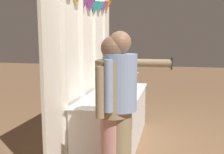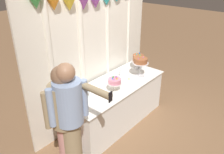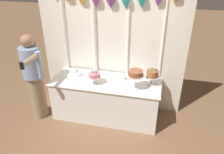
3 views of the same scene
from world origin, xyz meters
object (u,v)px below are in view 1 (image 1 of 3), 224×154
(cake_display_leftmost, at_px, (122,85))
(tealight_far_left, at_px, (126,100))
(cake_display_rightmost, at_px, (120,74))
(guest_man_pink_jacket, at_px, (120,107))
(tealight_near_left, at_px, (124,89))
(cake_display_center, at_px, (130,71))
(wine_glass, at_px, (101,94))
(cake_table, at_px, (115,118))
(guest_girl_blue_dress, at_px, (113,109))
(flower_vase, at_px, (112,85))

(cake_display_leftmost, bearing_deg, tealight_far_left, -158.71)
(cake_display_rightmost, bearing_deg, cake_display_leftmost, -167.27)
(guest_man_pink_jacket, bearing_deg, tealight_near_left, 8.87)
(guest_man_pink_jacket, bearing_deg, cake_display_center, 5.73)
(tealight_far_left, bearing_deg, cake_display_leftmost, 21.29)
(cake_display_leftmost, height_order, cake_display_rightmost, cake_display_rightmost)
(tealight_near_left, bearing_deg, tealight_far_left, -167.77)
(wine_glass, relative_size, guest_man_pink_jacket, 0.09)
(cake_table, bearing_deg, tealight_near_left, -14.26)
(cake_display_center, xyz_separation_m, tealight_near_left, (-0.25, 0.06, -0.27))
(cake_table, xyz_separation_m, cake_display_center, (0.56, -0.14, 0.67))
(cake_display_rightmost, height_order, guest_girl_blue_dress, guest_girl_blue_dress)
(tealight_far_left, bearing_deg, cake_table, 29.09)
(cake_display_rightmost, bearing_deg, wine_glass, -178.88)
(tealight_far_left, height_order, guest_girl_blue_dress, guest_girl_blue_dress)
(cake_display_leftmost, bearing_deg, cake_table, 38.73)
(cake_table, xyz_separation_m, cake_display_rightmost, (0.83, 0.09, 0.59))
(cake_display_center, bearing_deg, cake_display_rightmost, 40.24)
(wine_glass, bearing_deg, cake_display_rightmost, 1.12)
(flower_vase, relative_size, tealight_far_left, 3.67)
(flower_vase, xyz_separation_m, tealight_near_left, (-0.00, -0.19, -0.07))
(cake_display_leftmost, distance_m, wine_glass, 0.47)
(wine_glass, xyz_separation_m, guest_girl_blue_dress, (-0.70, -0.32, 0.00))
(cake_table, height_order, guest_man_pink_jacket, guest_man_pink_jacket)
(cake_table, xyz_separation_m, guest_man_pink_jacket, (-1.28, -0.33, 0.53))
(flower_vase, height_order, tealight_far_left, flower_vase)
(cake_display_center, distance_m, guest_man_pink_jacket, 1.85)
(cake_display_leftmost, distance_m, tealight_near_left, 0.51)
(cake_display_leftmost, xyz_separation_m, flower_vase, (0.48, 0.26, -0.09))
(cake_display_rightmost, distance_m, tealight_near_left, 0.58)
(guest_man_pink_jacket, bearing_deg, guest_girl_blue_dress, 101.40)
(cake_display_leftmost, height_order, guest_girl_blue_dress, guest_girl_blue_dress)
(tealight_far_left, bearing_deg, cake_display_center, 5.58)
(cake_table, height_order, cake_display_center, cake_display_center)
(guest_girl_blue_dress, bearing_deg, tealight_near_left, 6.54)
(flower_vase, height_order, guest_girl_blue_dress, guest_girl_blue_dress)
(guest_girl_blue_dress, distance_m, guest_man_pink_jacket, 0.07)
(wine_glass, distance_m, guest_man_pink_jacket, 0.79)
(tealight_far_left, xyz_separation_m, tealight_near_left, (0.74, 0.16, 0.00))
(cake_display_leftmost, distance_m, flower_vase, 0.56)
(flower_vase, height_order, guest_man_pink_jacket, guest_man_pink_jacket)
(cake_display_center, height_order, flower_vase, cake_display_center)
(cake_display_center, distance_m, flower_vase, 0.41)
(cake_table, distance_m, cake_display_rightmost, 1.02)
(wine_glass, height_order, flower_vase, flower_vase)
(tealight_near_left, bearing_deg, cake_table, 165.74)
(flower_vase, xyz_separation_m, guest_girl_blue_dress, (-1.60, -0.38, 0.04))
(wine_glass, relative_size, tealight_far_left, 3.48)
(cake_table, bearing_deg, cake_display_center, -14.20)
(cake_display_rightmost, bearing_deg, tealight_far_left, -165.48)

